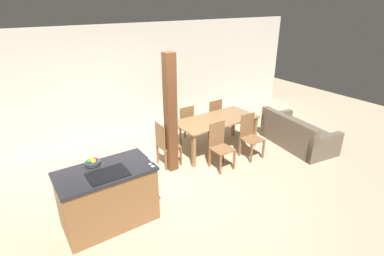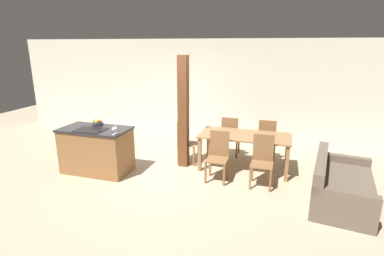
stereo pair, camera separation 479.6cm
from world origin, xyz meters
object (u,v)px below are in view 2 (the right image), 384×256
(kitchen_island, at_px, (97,150))
(dining_chair_near_right, at_px, (262,160))
(wine_glass_middle, at_px, (115,127))
(fruit_bowl, at_px, (97,122))
(dining_chair_head_end, at_px, (185,141))
(dining_chair_far_left, at_px, (230,136))
(dining_chair_near_left, at_px, (218,155))
(dining_table, at_px, (245,139))
(couch, at_px, (340,187))
(dining_chair_far_right, at_px, (267,139))
(timber_post, at_px, (183,113))
(wine_glass_near, at_px, (113,128))

(kitchen_island, xyz_separation_m, dining_chair_near_right, (3.30, 0.36, 0.03))
(wine_glass_middle, bearing_deg, fruit_bowl, 146.74)
(dining_chair_head_end, bearing_deg, dining_chair_far_left, -53.35)
(dining_chair_near_left, relative_size, dining_chair_head_end, 1.00)
(wine_glass_middle, height_order, dining_chair_near_left, wine_glass_middle)
(fruit_bowl, relative_size, dining_table, 0.12)
(fruit_bowl, xyz_separation_m, wine_glass_middle, (0.72, -0.47, 0.08))
(dining_chair_far_left, bearing_deg, dining_chair_near_left, 90.00)
(dining_chair_near_left, distance_m, dining_chair_head_end, 1.11)
(dining_table, bearing_deg, couch, -28.02)
(wine_glass_middle, relative_size, dining_chair_far_left, 0.17)
(dining_chair_far_right, bearing_deg, dining_chair_head_end, 20.99)
(dining_chair_near_right, height_order, timber_post, timber_post)
(dining_chair_near_left, bearing_deg, timber_post, 151.24)
(kitchen_island, relative_size, dining_chair_near_left, 1.46)
(dining_chair_near_left, distance_m, dining_chair_far_left, 1.32)
(wine_glass_near, height_order, dining_chair_far_left, wine_glass_near)
(dining_table, bearing_deg, dining_chair_near_right, -57.74)
(kitchen_island, distance_m, timber_post, 1.94)
(dining_chair_near_left, xyz_separation_m, dining_chair_far_left, (0.00, 1.32, 0.00))
(wine_glass_near, relative_size, couch, 0.09)
(wine_glass_near, relative_size, dining_chair_near_left, 0.17)
(dining_chair_near_left, xyz_separation_m, couch, (2.14, -0.25, -0.23))
(dining_table, bearing_deg, wine_glass_near, -149.31)
(kitchen_island, distance_m, dining_chair_head_end, 1.88)
(dining_chair_near_right, height_order, dining_chair_head_end, same)
(fruit_bowl, height_order, dining_table, fruit_bowl)
(dining_chair_near_left, height_order, timber_post, timber_post)
(dining_chair_far_left, relative_size, dining_chair_far_right, 1.00)
(dining_chair_near_right, xyz_separation_m, timber_post, (-1.69, 0.47, 0.69))
(fruit_bowl, xyz_separation_m, dining_chair_head_end, (1.66, 0.79, -0.49))
(dining_chair_far_left, xyz_separation_m, timber_post, (-0.86, -0.85, 0.69))
(kitchen_island, height_order, dining_table, kitchen_island)
(timber_post, bearing_deg, dining_chair_near_left, -28.76)
(dining_chair_head_end, bearing_deg, couch, -106.82)
(fruit_bowl, relative_size, dining_chair_near_left, 0.23)
(dining_chair_head_end, relative_size, timber_post, 0.41)
(fruit_bowl, height_order, wine_glass_near, wine_glass_near)
(couch, height_order, timber_post, timber_post)
(kitchen_island, bearing_deg, dining_chair_far_right, 27.14)
(dining_chair_far_left, bearing_deg, wine_glass_near, 47.45)
(dining_chair_far_right, bearing_deg, fruit_bowl, 23.16)
(wine_glass_middle, xyz_separation_m, dining_chair_near_left, (1.84, 0.60, -0.57))
(fruit_bowl, bearing_deg, dining_chair_head_end, 25.33)
(wine_glass_middle, bearing_deg, dining_chair_far_right, 35.72)
(wine_glass_near, xyz_separation_m, dining_chair_far_left, (1.84, 2.00, -0.57))
(wine_glass_middle, distance_m, dining_chair_near_right, 2.80)
(fruit_bowl, distance_m, couch, 4.75)
(wine_glass_near, height_order, dining_chair_near_left, wine_glass_near)
(dining_chair_far_left, distance_m, couch, 2.67)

